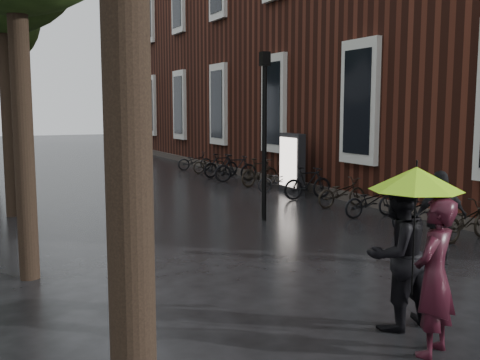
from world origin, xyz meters
TOP-DOWN VIEW (x-y plane):
  - brick_building at (10.47, 19.46)m, footprint 10.20×33.20m
  - person_burgundy at (-0.28, 1.87)m, footprint 0.79×0.67m
  - person_black at (-0.11, 2.68)m, footprint 1.00×0.81m
  - lime_umbrella at (-0.18, 2.31)m, footprint 1.12×1.12m
  - pedestrian_walking at (2.66, 4.62)m, footprint 1.08×0.69m
  - parked_bicycles at (4.56, 13.23)m, footprint 1.99×16.37m
  - ad_lightbox at (4.82, 13.23)m, footprint 0.30×1.32m
  - lamp_post at (1.77, 9.59)m, footprint 0.22×0.22m
  - cycle_sign at (-3.52, 17.31)m, footprint 0.14×0.47m

SIDE VIEW (x-z plane):
  - parked_bicycles at x=4.56m, z-range -0.06..0.98m
  - pedestrian_walking at x=2.66m, z-range 0.00..1.71m
  - person_burgundy at x=-0.28m, z-range 0.00..1.83m
  - person_black at x=-0.11m, z-range 0.00..1.93m
  - ad_lightbox at x=4.82m, z-range 0.00..2.00m
  - cycle_sign at x=-3.52m, z-range 0.42..3.00m
  - lime_umbrella at x=-0.18m, z-range 1.16..2.80m
  - lamp_post at x=1.77m, z-range 0.45..4.64m
  - brick_building at x=10.47m, z-range -0.01..11.99m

